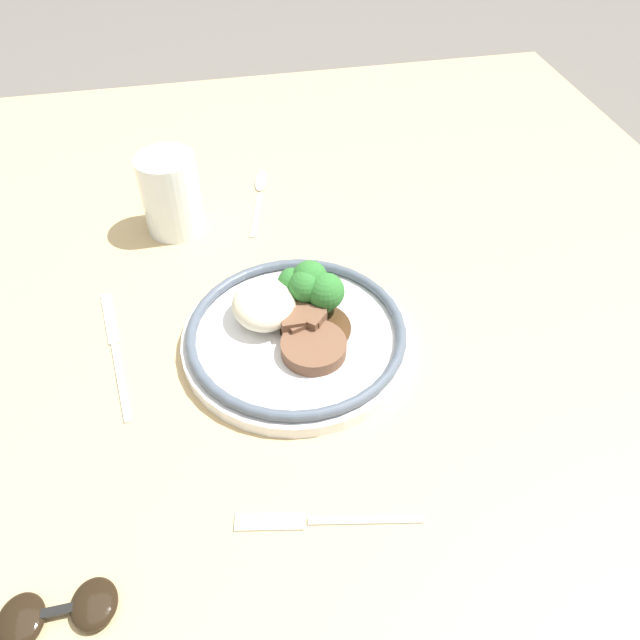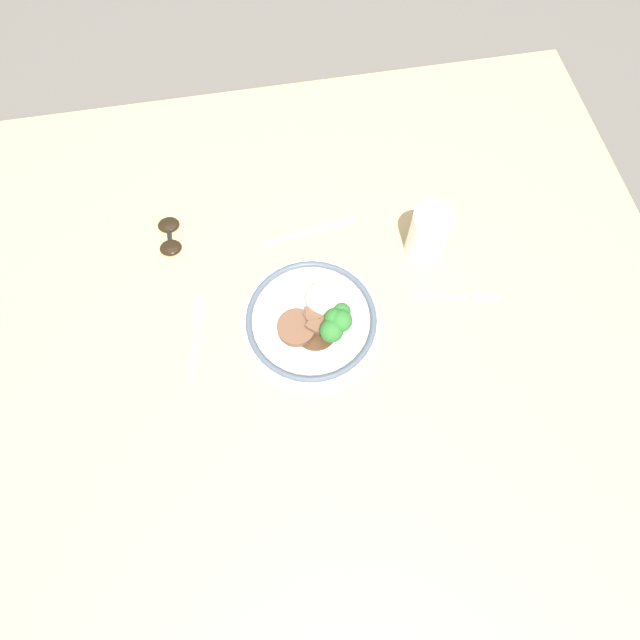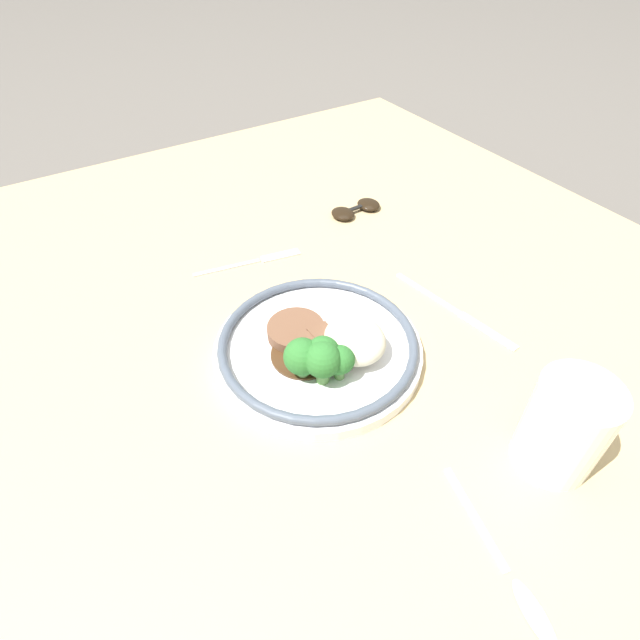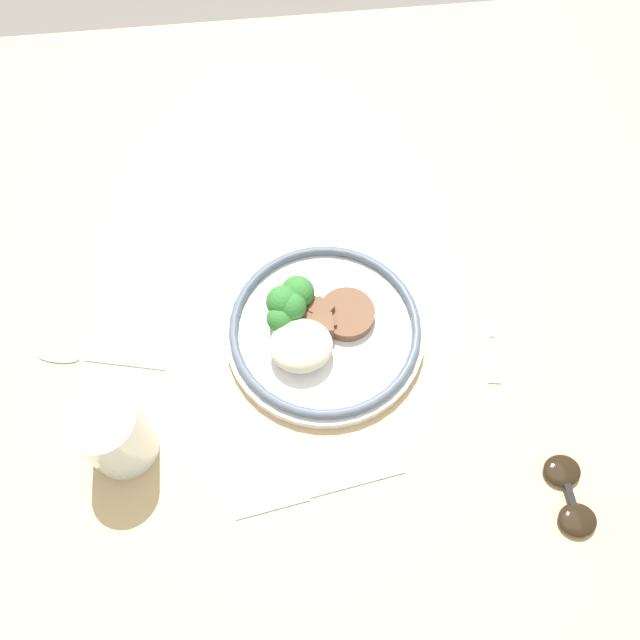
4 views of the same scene
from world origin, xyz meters
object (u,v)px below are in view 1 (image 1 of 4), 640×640
object	(u,v)px
sunglasses	(58,612)
juice_glass	(171,197)
fork	(310,521)
spoon	(261,189)
knife	(115,347)
plate	(296,327)

from	to	relation	value
sunglasses	juice_glass	bearing A→B (deg)	-13.78
fork	spoon	bearing A→B (deg)	-82.67
fork	spoon	world-z (taller)	spoon
spoon	juice_glass	bearing A→B (deg)	132.68
juice_glass	spoon	world-z (taller)	juice_glass
spoon	sunglasses	distance (m)	0.63
sunglasses	fork	bearing A→B (deg)	-80.87
knife	sunglasses	distance (m)	0.30
juice_glass	knife	world-z (taller)	juice_glass
fork	knife	world-z (taller)	same
knife	spoon	xyz separation A→B (m)	(0.29, -0.21, 0.00)
knife	fork	bearing A→B (deg)	-153.32
juice_glass	sunglasses	bearing A→B (deg)	167.30
plate	knife	distance (m)	0.21
fork	plate	bearing A→B (deg)	-86.45
plate	knife	size ratio (longest dim) A/B	1.27
plate	spoon	distance (m)	0.32
fork	spoon	xyz separation A→B (m)	(0.55, -0.03, 0.00)
plate	spoon	size ratio (longest dim) A/B	1.54
plate	fork	size ratio (longest dim) A/B	1.54
sunglasses	knife	bearing A→B (deg)	-7.98
plate	sunglasses	xyz separation A→B (m)	(-0.26, 0.24, -0.01)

